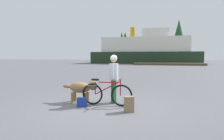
# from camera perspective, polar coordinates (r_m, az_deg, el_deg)

# --- Properties ---
(ground_plane) EXTENTS (160.00, 160.00, 0.00)m
(ground_plane) POSITION_cam_1_polar(r_m,az_deg,el_deg) (6.58, -3.20, -10.54)
(ground_plane) COLOR slate
(bicycle) EXTENTS (1.74, 0.44, 0.92)m
(bicycle) POSITION_cam_1_polar(r_m,az_deg,el_deg) (6.63, -1.64, -6.95)
(bicycle) COLOR black
(bicycle) RESTS_ON ground_plane
(person_cyclist) EXTENTS (0.32, 0.53, 1.70)m
(person_cyclist) POSITION_cam_1_polar(r_m,az_deg,el_deg) (6.89, 0.51, -1.23)
(person_cyclist) COLOR #19592D
(person_cyclist) RESTS_ON ground_plane
(dog) EXTENTS (1.32, 0.45, 0.79)m
(dog) POSITION_cam_1_polar(r_m,az_deg,el_deg) (7.12, -8.61, -5.13)
(dog) COLOR olive
(dog) RESTS_ON ground_plane
(backpack) EXTENTS (0.33, 0.28, 0.47)m
(backpack) POSITION_cam_1_polar(r_m,az_deg,el_deg) (5.93, 4.95, -9.85)
(backpack) COLOR #8C7251
(backpack) RESTS_ON ground_plane
(handbag_pannier) EXTENTS (0.36, 0.26, 0.30)m
(handbag_pannier) POSITION_cam_1_polar(r_m,az_deg,el_deg) (6.58, -8.66, -9.24)
(handbag_pannier) COLOR navy
(handbag_pannier) RESTS_ON ground_plane
(dock_pier) EXTENTS (12.51, 2.45, 0.40)m
(dock_pier) POSITION_cam_1_polar(r_m,az_deg,el_deg) (37.24, 16.14, 1.67)
(dock_pier) COLOR brown
(dock_pier) RESTS_ON ground_plane
(ferry_boat) EXTENTS (23.31, 7.50, 8.16)m
(ferry_boat) POSITION_cam_1_polar(r_m,az_deg,el_deg) (45.08, 9.68, 5.50)
(ferry_boat) COLOR #1E331E
(ferry_boat) RESTS_ON ground_plane
(pine_tree_far_left) EXTENTS (3.50, 3.50, 8.75)m
(pine_tree_far_left) POSITION_cam_1_polar(r_m,az_deg,el_deg) (58.89, 3.83, 7.89)
(pine_tree_far_left) COLOR #4C331E
(pine_tree_far_left) RESTS_ON ground_plane
(pine_tree_center) EXTENTS (4.25, 4.25, 9.35)m
(pine_tree_center) POSITION_cam_1_polar(r_m,az_deg,el_deg) (56.97, 13.92, 8.27)
(pine_tree_center) COLOR #4C331E
(pine_tree_center) RESTS_ON ground_plane
(pine_tree_far_right) EXTENTS (4.11, 4.11, 11.47)m
(pine_tree_far_right) POSITION_cam_1_polar(r_m,az_deg,el_deg) (56.25, 18.81, 9.41)
(pine_tree_far_right) COLOR #4C331E
(pine_tree_far_right) RESTS_ON ground_plane
(pine_tree_mid_back) EXTENTS (2.90, 2.90, 9.17)m
(pine_tree_mid_back) POSITION_cam_1_polar(r_m,az_deg,el_deg) (61.99, 2.86, 8.11)
(pine_tree_mid_back) COLOR #4C331E
(pine_tree_mid_back) RESTS_ON ground_plane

